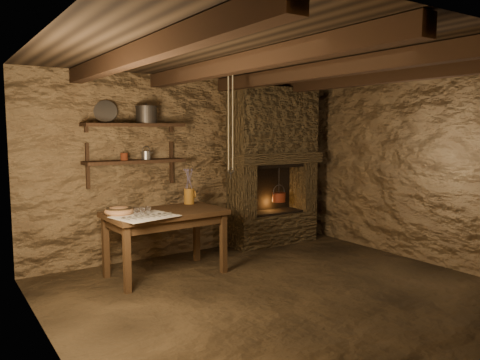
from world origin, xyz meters
TOP-DOWN VIEW (x-y plane):
  - floor at (0.00, 0.00)m, footprint 4.50×4.50m
  - back_wall at (0.00, 2.00)m, footprint 4.50×0.04m
  - front_wall at (0.00, -2.00)m, footprint 4.50×0.04m
  - left_wall at (-2.25, 0.00)m, footprint 0.04×4.00m
  - right_wall at (2.25, 0.00)m, footprint 0.04×4.00m
  - ceiling at (0.00, 0.00)m, footprint 4.50×4.00m
  - beam_far_left at (-1.50, 0.00)m, footprint 0.14×3.95m
  - beam_mid_left at (-0.50, 0.00)m, footprint 0.14×3.95m
  - beam_mid_right at (0.50, 0.00)m, footprint 0.14×3.95m
  - beam_far_right at (1.50, 0.00)m, footprint 0.14×3.95m
  - shelf_lower at (-0.85, 1.84)m, footprint 1.25×0.30m
  - shelf_upper at (-0.85, 1.84)m, footprint 1.25×0.30m
  - hearth at (1.25, 1.77)m, footprint 1.43×0.51m
  - work_table at (-0.74, 1.22)m, footprint 1.36×0.81m
  - linen_cloth at (-1.08, 0.99)m, footprint 0.71×0.62m
  - pewter_cutlery_row at (-1.08, 0.98)m, footprint 0.55×0.31m
  - drinking_glasses at (-1.06, 1.11)m, footprint 0.20×0.06m
  - stoneware_jug at (-0.27, 1.52)m, footprint 0.16×0.16m
  - wooden_bowl at (-1.27, 1.26)m, footprint 0.41×0.41m
  - iron_stockpot at (-0.69, 1.84)m, footprint 0.30×0.30m
  - tin_pan at (-1.17, 1.94)m, footprint 0.30×0.22m
  - small_kettle at (-0.70, 1.84)m, footprint 0.18×0.16m
  - rusty_tin at (-0.99, 1.84)m, footprint 0.11×0.11m
  - red_pot at (1.32, 1.72)m, footprint 0.23×0.23m
  - hanging_ropes at (0.05, 1.05)m, footprint 0.08×0.08m

SIDE VIEW (x-z plane):
  - floor at x=0.00m, z-range 0.00..0.00m
  - work_table at x=-0.74m, z-range 0.03..0.79m
  - red_pot at x=1.32m, z-range 0.43..0.97m
  - linen_cloth at x=-1.08m, z-range 0.76..0.77m
  - pewter_cutlery_row at x=-1.08m, z-range 0.77..0.78m
  - wooden_bowl at x=-1.27m, z-range 0.74..0.86m
  - drinking_glasses at x=-1.06m, z-range 0.77..0.85m
  - stoneware_jug at x=-0.27m, z-range 0.73..1.18m
  - back_wall at x=0.00m, z-range 0.00..2.40m
  - front_wall at x=0.00m, z-range 0.00..2.40m
  - left_wall at x=-2.25m, z-range 0.00..2.40m
  - right_wall at x=2.25m, z-range 0.00..2.40m
  - hearth at x=1.25m, z-range 0.08..2.38m
  - shelf_lower at x=-0.85m, z-range 1.28..1.32m
  - rusty_tin at x=-0.99m, z-range 1.32..1.41m
  - small_kettle at x=-0.70m, z-range 1.29..1.46m
  - shelf_upper at x=-0.85m, z-range 1.73..1.77m
  - hanging_ropes at x=0.05m, z-range 1.20..2.40m
  - iron_stockpot at x=-0.69m, z-range 1.77..1.97m
  - tin_pan at x=-1.17m, z-range 1.77..2.05m
  - beam_far_left at x=-1.50m, z-range 2.23..2.39m
  - beam_mid_left at x=-0.50m, z-range 2.23..2.39m
  - beam_mid_right at x=0.50m, z-range 2.23..2.39m
  - beam_far_right at x=1.50m, z-range 2.23..2.39m
  - ceiling at x=0.00m, z-range 2.38..2.42m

